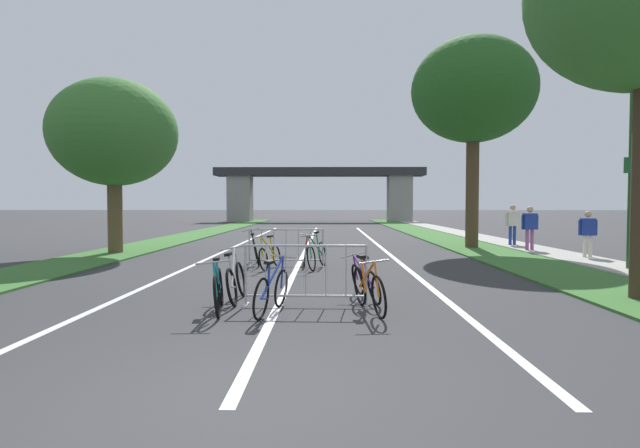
{
  "coord_description": "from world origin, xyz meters",
  "views": [
    {
      "loc": [
        0.85,
        -4.13,
        1.73
      ],
      "look_at": [
        0.55,
        14.51,
        1.0
      ],
      "focal_mm": 28.26,
      "sensor_mm": 36.0,
      "label": 1
    }
  ],
  "objects_px": {
    "pedestrian_in_red_jacket": "(513,221)",
    "bicycle_yellow_0": "(270,256)",
    "bicycle_orange_3": "(368,289)",
    "bicycle_red_6": "(306,252)",
    "lamppost_with_sign": "(632,150)",
    "bicycle_silver_4": "(236,281)",
    "crowd_barrier_second": "(286,248)",
    "crowd_barrier_nearest": "(306,276)",
    "tree_left_pine_near": "(114,133)",
    "bicycle_purple_5": "(365,281)",
    "bicycle_green_7": "(317,254)",
    "tree_right_cypress_far": "(473,91)",
    "bicycle_teal_8": "(218,289)",
    "bicycle_blue_2": "(272,291)",
    "pedestrian_strolling": "(588,230)",
    "bicycle_black_1": "(256,251)",
    "pedestrian_pushing_bike": "(530,224)"
  },
  "relations": [
    {
      "from": "bicycle_red_6",
      "to": "tree_left_pine_near",
      "type": "bearing_deg",
      "value": -26.45
    },
    {
      "from": "pedestrian_strolling",
      "to": "pedestrian_in_red_jacket",
      "type": "distance_m",
      "value": 4.8
    },
    {
      "from": "bicycle_blue_2",
      "to": "bicycle_teal_8",
      "type": "relative_size",
      "value": 0.98
    },
    {
      "from": "bicycle_blue_2",
      "to": "bicycle_purple_5",
      "type": "xyz_separation_m",
      "value": [
        1.55,
        1.12,
        -0.02
      ]
    },
    {
      "from": "crowd_barrier_second",
      "to": "pedestrian_strolling",
      "type": "distance_m",
      "value": 9.54
    },
    {
      "from": "bicycle_green_7",
      "to": "crowd_barrier_second",
      "type": "bearing_deg",
      "value": -11.46
    },
    {
      "from": "crowd_barrier_second",
      "to": "bicycle_black_1",
      "type": "distance_m",
      "value": 1.07
    },
    {
      "from": "lamppost_with_sign",
      "to": "bicycle_red_6",
      "type": "distance_m",
      "value": 8.95
    },
    {
      "from": "bicycle_blue_2",
      "to": "pedestrian_in_red_jacket",
      "type": "height_order",
      "value": "pedestrian_in_red_jacket"
    },
    {
      "from": "tree_left_pine_near",
      "to": "bicycle_green_7",
      "type": "distance_m",
      "value": 8.99
    },
    {
      "from": "crowd_barrier_second",
      "to": "tree_right_cypress_far",
      "type": "bearing_deg",
      "value": 41.06
    },
    {
      "from": "tree_left_pine_near",
      "to": "tree_right_cypress_far",
      "type": "relative_size",
      "value": 0.74
    },
    {
      "from": "pedestrian_strolling",
      "to": "crowd_barrier_second",
      "type": "bearing_deg",
      "value": -159.35
    },
    {
      "from": "crowd_barrier_nearest",
      "to": "bicycle_teal_8",
      "type": "height_order",
      "value": "crowd_barrier_nearest"
    },
    {
      "from": "bicycle_purple_5",
      "to": "bicycle_green_7",
      "type": "bearing_deg",
      "value": 88.84
    },
    {
      "from": "bicycle_silver_4",
      "to": "tree_left_pine_near",
      "type": "bearing_deg",
      "value": 123.37
    },
    {
      "from": "bicycle_silver_4",
      "to": "pedestrian_strolling",
      "type": "xyz_separation_m",
      "value": [
        9.79,
        7.0,
        0.56
      ]
    },
    {
      "from": "bicycle_silver_4",
      "to": "pedestrian_in_red_jacket",
      "type": "relative_size",
      "value": 0.95
    },
    {
      "from": "bicycle_black_1",
      "to": "bicycle_teal_8",
      "type": "distance_m",
      "value": 6.39
    },
    {
      "from": "tree_right_cypress_far",
      "to": "bicycle_red_6",
      "type": "distance_m",
      "value": 10.1
    },
    {
      "from": "crowd_barrier_second",
      "to": "bicycle_purple_5",
      "type": "bearing_deg",
      "value": -69.42
    },
    {
      "from": "pedestrian_pushing_bike",
      "to": "tree_left_pine_near",
      "type": "bearing_deg",
      "value": -176.38
    },
    {
      "from": "tree_left_pine_near",
      "to": "bicycle_orange_3",
      "type": "bearing_deg",
      "value": -49.27
    },
    {
      "from": "bicycle_orange_3",
      "to": "bicycle_red_6",
      "type": "relative_size",
      "value": 1.03
    },
    {
      "from": "tree_right_cypress_far",
      "to": "lamppost_with_sign",
      "type": "bearing_deg",
      "value": -72.66
    },
    {
      "from": "bicycle_black_1",
      "to": "bicycle_blue_2",
      "type": "height_order",
      "value": "bicycle_black_1"
    },
    {
      "from": "crowd_barrier_nearest",
      "to": "bicycle_red_6",
      "type": "height_order",
      "value": "crowd_barrier_nearest"
    },
    {
      "from": "tree_right_cypress_far",
      "to": "bicycle_orange_3",
      "type": "bearing_deg",
      "value": -113.01
    },
    {
      "from": "pedestrian_in_red_jacket",
      "to": "crowd_barrier_nearest",
      "type": "bearing_deg",
      "value": -131.3
    },
    {
      "from": "lamppost_with_sign",
      "to": "crowd_barrier_second",
      "type": "height_order",
      "value": "lamppost_with_sign"
    },
    {
      "from": "bicycle_red_6",
      "to": "bicycle_blue_2",
      "type": "bearing_deg",
      "value": 85.34
    },
    {
      "from": "bicycle_blue_2",
      "to": "crowd_barrier_second",
      "type": "bearing_deg",
      "value": 105.11
    },
    {
      "from": "lamppost_with_sign",
      "to": "bicycle_silver_4",
      "type": "distance_m",
      "value": 10.63
    },
    {
      "from": "bicycle_black_1",
      "to": "bicycle_red_6",
      "type": "relative_size",
      "value": 1.04
    },
    {
      "from": "tree_left_pine_near",
      "to": "bicycle_blue_2",
      "type": "height_order",
      "value": "tree_left_pine_near"
    },
    {
      "from": "bicycle_blue_2",
      "to": "pedestrian_pushing_bike",
      "type": "distance_m",
      "value": 13.22
    },
    {
      "from": "crowd_barrier_second",
      "to": "bicycle_red_6",
      "type": "relative_size",
      "value": 1.29
    },
    {
      "from": "bicycle_orange_3",
      "to": "bicycle_red_6",
      "type": "distance_m",
      "value": 6.5
    },
    {
      "from": "bicycle_blue_2",
      "to": "pedestrian_strolling",
      "type": "relative_size",
      "value": 1.05
    },
    {
      "from": "crowd_barrier_nearest",
      "to": "bicycle_red_6",
      "type": "relative_size",
      "value": 1.29
    },
    {
      "from": "bicycle_silver_4",
      "to": "bicycle_purple_5",
      "type": "bearing_deg",
      "value": 2.36
    },
    {
      "from": "pedestrian_in_red_jacket",
      "to": "bicycle_yellow_0",
      "type": "bearing_deg",
      "value": -149.81
    },
    {
      "from": "crowd_barrier_nearest",
      "to": "bicycle_silver_4",
      "type": "height_order",
      "value": "crowd_barrier_nearest"
    },
    {
      "from": "bicycle_red_6",
      "to": "pedestrian_in_red_jacket",
      "type": "xyz_separation_m",
      "value": [
        8.18,
        6.23,
        0.69
      ]
    },
    {
      "from": "bicycle_silver_4",
      "to": "bicycle_purple_5",
      "type": "height_order",
      "value": "bicycle_silver_4"
    },
    {
      "from": "lamppost_with_sign",
      "to": "bicycle_purple_5",
      "type": "xyz_separation_m",
      "value": [
        -7.09,
        -4.02,
        -2.76
      ]
    },
    {
      "from": "bicycle_red_6",
      "to": "pedestrian_pushing_bike",
      "type": "bearing_deg",
      "value": -156.67
    },
    {
      "from": "bicycle_purple_5",
      "to": "bicycle_green_7",
      "type": "relative_size",
      "value": 0.89
    },
    {
      "from": "crowd_barrier_second",
      "to": "bicycle_silver_4",
      "type": "distance_m",
      "value": 5.01
    },
    {
      "from": "crowd_barrier_second",
      "to": "bicycle_purple_5",
      "type": "xyz_separation_m",
      "value": [
        1.83,
        -4.86,
        -0.17
      ]
    }
  ]
}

